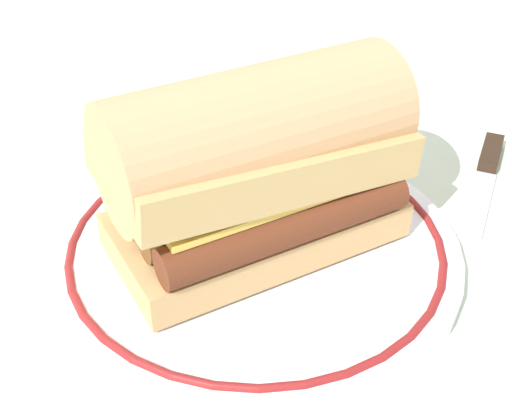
{
  "coord_description": "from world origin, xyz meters",
  "views": [
    {
      "loc": [
        -0.2,
        -0.32,
        0.32
      ],
      "look_at": [
        0.02,
        -0.01,
        0.04
      ],
      "focal_mm": 47.66,
      "sensor_mm": 36.0,
      "label": 1
    }
  ],
  "objects": [
    {
      "name": "ground_plane",
      "position": [
        0.0,
        0.0,
        0.0
      ],
      "size": [
        1.5,
        1.5,
        0.0
      ],
      "primitive_type": "plane",
      "color": "beige"
    },
    {
      "name": "plate",
      "position": [
        0.02,
        -0.01,
        0.01
      ],
      "size": [
        0.29,
        0.29,
        0.01
      ],
      "color": "white",
      "rests_on": "ground_plane"
    },
    {
      "name": "sausage_sandwich",
      "position": [
        0.02,
        -0.01,
        0.08
      ],
      "size": [
        0.21,
        0.13,
        0.13
      ],
      "rotation": [
        0.0,
        0.0,
        -0.09
      ],
      "color": "tan",
      "rests_on": "plate"
    },
    {
      "name": "butter_knife",
      "position": [
        0.24,
        -0.03,
        0.0
      ],
      "size": [
        0.14,
        0.1,
        0.01
      ],
      "color": "silver",
      "rests_on": "ground_plane"
    }
  ]
}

